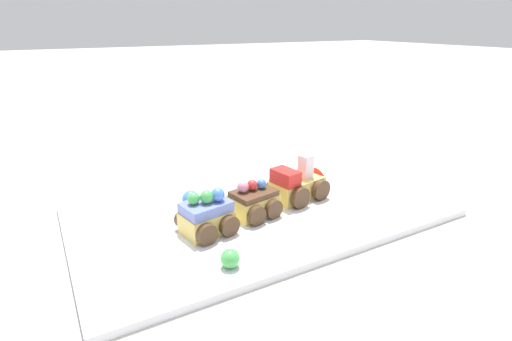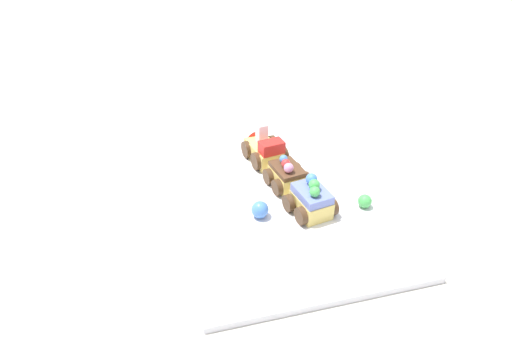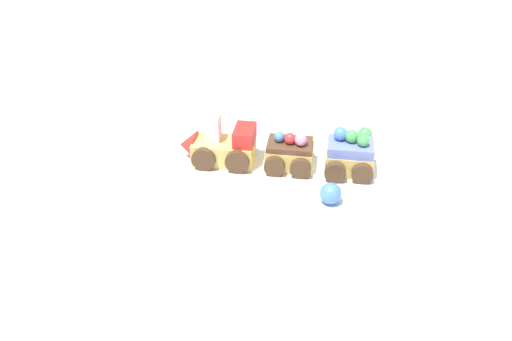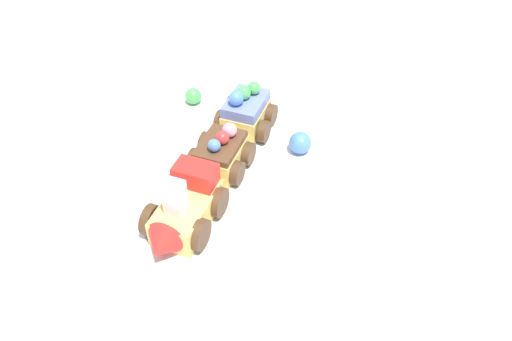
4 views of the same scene
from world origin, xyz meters
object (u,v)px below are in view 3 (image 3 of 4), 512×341
Objects in this scene: cake_car_chocolate at (290,154)px; gumball_green at (365,135)px; cake_train_locomotive at (220,147)px; gumball_blue at (331,194)px; cake_car_blueberry at (349,156)px.

cake_car_chocolate reaches higher than gumball_green.
cake_train_locomotive is 4.13× the size of gumball_blue.
gumball_green is (-0.10, -0.12, -0.01)m from cake_car_chocolate.
cake_train_locomotive is 5.01× the size of gumball_green.
gumball_blue reaches higher than gumball_green.
cake_train_locomotive is 0.20m from cake_car_blueberry.
cake_train_locomotive reaches higher than gumball_blue.
cake_train_locomotive is 0.11m from cake_car_chocolate.
gumball_green is at bearing -156.96° from cake_train_locomotive.
cake_car_chocolate is at bearing -42.76° from gumball_blue.
gumball_blue is at bearing 84.51° from gumball_green.
cake_car_chocolate is 1.00× the size of cake_car_blueberry.
cake_car_chocolate is (-0.11, -0.02, -0.00)m from cake_train_locomotive.
cake_car_blueberry is 0.09m from gumball_blue.
cake_train_locomotive is at bearing 33.42° from gumball_green.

